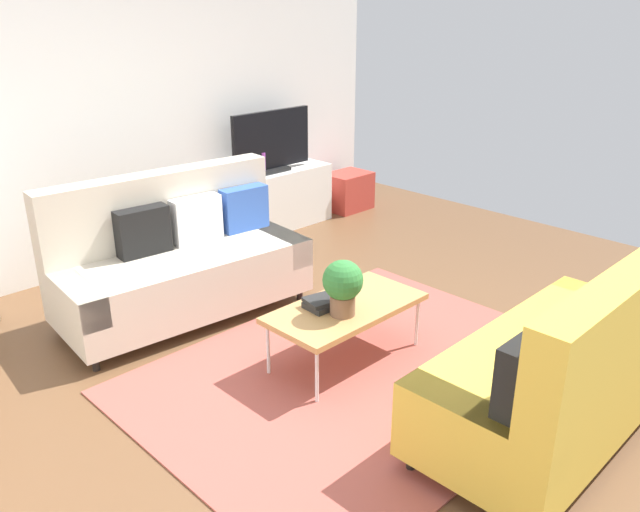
{
  "coord_description": "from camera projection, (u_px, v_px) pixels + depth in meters",
  "views": [
    {
      "loc": [
        -2.73,
        -2.64,
        2.32
      ],
      "look_at": [
        0.22,
        0.34,
        0.65
      ],
      "focal_mm": 35.99,
      "sensor_mm": 36.0,
      "label": 1
    }
  ],
  "objects": [
    {
      "name": "vase_1",
      "position": [
        237.0,
        171.0,
        6.55
      ],
      "size": [
        0.13,
        0.13,
        0.12
      ],
      "primitive_type": "cylinder",
      "color": "silver",
      "rests_on": "tv_console"
    },
    {
      "name": "ground_plane",
      "position": [
        332.0,
        366.0,
        4.39
      ],
      "size": [
        7.68,
        7.68,
        0.0
      ],
      "primitive_type": "plane",
      "color": "brown"
    },
    {
      "name": "couch_beige",
      "position": [
        180.0,
        259.0,
        4.99
      ],
      "size": [
        1.97,
        1.01,
        1.1
      ],
      "rotation": [
        0.0,
        0.0,
        3.05
      ],
      "color": "beige",
      "rests_on": "ground_plane"
    },
    {
      "name": "bottle_0",
      "position": [
        257.0,
        168.0,
        6.61
      ],
      "size": [
        0.04,
        0.04,
        0.16
      ],
      "primitive_type": "cylinder",
      "color": "#262626",
      "rests_on": "tv_console"
    },
    {
      "name": "wall_far",
      "position": [
        108.0,
        107.0,
        5.7
      ],
      "size": [
        6.4,
        0.12,
        2.9
      ],
      "primitive_type": "cube",
      "color": "white",
      "rests_on": "ground_plane"
    },
    {
      "name": "tv_console",
      "position": [
        272.0,
        200.0,
        6.93
      ],
      "size": [
        1.4,
        0.44,
        0.64
      ],
      "primitive_type": "cube",
      "color": "silver",
      "rests_on": "ground_plane"
    },
    {
      "name": "storage_trunk",
      "position": [
        348.0,
        191.0,
        7.62
      ],
      "size": [
        0.52,
        0.4,
        0.44
      ],
      "primitive_type": "cube",
      "color": "#B2382D",
      "rests_on": "ground_plane"
    },
    {
      "name": "bottle_1",
      "position": [
        263.0,
        164.0,
        6.65
      ],
      "size": [
        0.05,
        0.05,
        0.23
      ],
      "primitive_type": "cylinder",
      "color": "purple",
      "rests_on": "tv_console"
    },
    {
      "name": "area_rug",
      "position": [
        362.0,
        372.0,
        4.3
      ],
      "size": [
        2.9,
        2.2,
        0.01
      ],
      "primitive_type": "cube",
      "color": "#9E4C42",
      "rests_on": "ground_plane"
    },
    {
      "name": "table_book_0",
      "position": [
        324.0,
        304.0,
        4.28
      ],
      "size": [
        0.25,
        0.2,
        0.04
      ],
      "primitive_type": "cube",
      "rotation": [
        0.0,
        0.0,
        -0.07
      ],
      "color": "#262626",
      "rests_on": "coffee_table"
    },
    {
      "name": "tv",
      "position": [
        272.0,
        142.0,
        6.68
      ],
      "size": [
        1.0,
        0.2,
        0.64
      ],
      "color": "black",
      "rests_on": "tv_console"
    },
    {
      "name": "potted_plant",
      "position": [
        343.0,
        284.0,
        4.11
      ],
      "size": [
        0.26,
        0.26,
        0.38
      ],
      "color": "brown",
      "rests_on": "coffee_table"
    },
    {
      "name": "couch_green",
      "position": [
        568.0,
        366.0,
        3.55
      ],
      "size": [
        1.91,
        0.86,
        1.1
      ],
      "rotation": [
        0.0,
        0.0,
        0.01
      ],
      "color": "gold",
      "rests_on": "ground_plane"
    },
    {
      "name": "vase_0",
      "position": [
        224.0,
        172.0,
        6.43
      ],
      "size": [
        0.1,
        0.1,
        0.17
      ],
      "primitive_type": "cylinder",
      "color": "#B24C4C",
      "rests_on": "tv_console"
    },
    {
      "name": "table_book_1",
      "position": [
        324.0,
        299.0,
        4.27
      ],
      "size": [
        0.27,
        0.23,
        0.03
      ],
      "primitive_type": "cube",
      "rotation": [
        0.0,
        0.0,
        -0.22
      ],
      "color": "#262626",
      "rests_on": "table_book_0"
    },
    {
      "name": "coffee_table",
      "position": [
        346.0,
        309.0,
        4.32
      ],
      "size": [
        1.1,
        0.56,
        0.42
      ],
      "color": "#B7844C",
      "rests_on": "ground_plane"
    }
  ]
}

